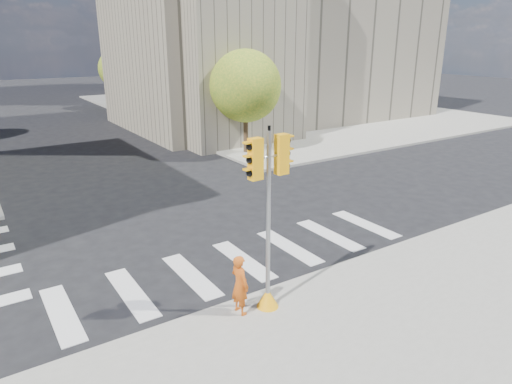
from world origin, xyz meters
The scene contains 10 objects.
ground centered at (0.00, 0.00, 0.00)m, with size 160.00×160.00×0.00m, color black.
sidewalk_far_right centered at (20.00, 26.00, 0.07)m, with size 28.00×40.00×0.15m, color gray.
civic_building centered at (15.59, 19.12, 7.26)m, with size 26.00×16.00×19.39m.
tree_re_near centered at (7.50, 10.00, 4.05)m, with size 4.20×4.20×6.16m.
tree_re_mid centered at (7.50, 22.00, 4.35)m, with size 4.60×4.60×6.66m.
tree_re_far centered at (7.50, 34.00, 3.87)m, with size 4.00×4.00×5.88m.
lamp_near centered at (8.00, 14.00, 4.58)m, with size 0.35×0.18×8.11m.
lamp_far centered at (8.00, 28.00, 4.58)m, with size 0.35×0.18×8.11m.
traffic_signal centered at (-1.08, -4.76, 2.11)m, with size 1.07×0.56×4.62m.
photographer centered at (-1.79, -4.60, 0.92)m, with size 0.56×0.37×1.55m, color #C25012.
Camera 1 is at (-6.84, -13.04, 6.57)m, focal length 32.00 mm.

